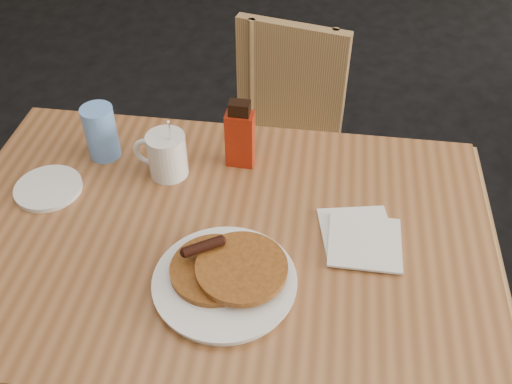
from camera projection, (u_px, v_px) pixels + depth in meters
main_table at (217, 245)px, 1.28m from camera, size 1.33×0.97×0.75m
chair_main_far at (284, 128)px, 1.95m from camera, size 0.42×0.42×0.84m
pancake_plate at (226, 277)px, 1.14m from camera, size 0.29×0.29×0.07m
coffee_mug at (166, 154)px, 1.36m from camera, size 0.13×0.09×0.18m
syrup_bottle at (240, 136)px, 1.37m from camera, size 0.07×0.05×0.18m
napkin_stack at (361, 237)px, 1.23m from camera, size 0.20×0.21×0.01m
blue_tumbler at (101, 132)px, 1.40m from camera, size 0.10×0.10×0.14m
side_saucer at (48, 188)px, 1.35m from camera, size 0.19×0.19×0.01m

